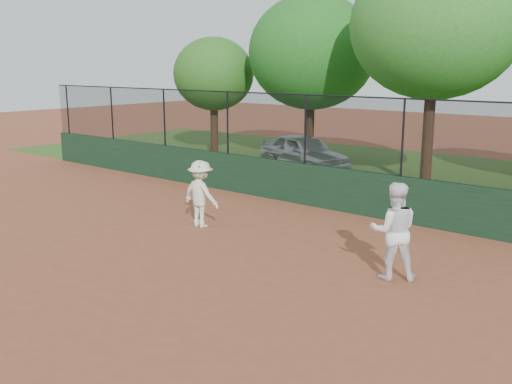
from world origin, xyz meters
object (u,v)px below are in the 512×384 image
Objects in this scene: player_second at (394,231)px; player_main at (201,194)px; parked_car at (304,152)px; tree_0 at (214,74)px; tree_1 at (311,52)px; tree_2 at (435,25)px.

player_main is at bearing -37.17° from player_second.
player_second is (7.87, -8.39, 0.23)m from parked_car.
tree_0 is at bearing 98.79° from parked_car.
player_main reaches higher than parked_car.
tree_0 is at bearing -170.38° from tree_1.
parked_car is 2.20× the size of player_second.
tree_0 is 0.77× the size of tree_1.
tree_2 is (10.52, -0.95, 1.64)m from tree_0.
player_second is 1.05× the size of player_main.
parked_car is 6.31m from tree_0.
tree_1 is (-0.84, 1.63, 3.79)m from parked_car.
player_main is 0.26× the size of tree_1.
tree_1 is 0.90× the size of tree_2.
player_main is 10.97m from tree_1.
parked_car is at bearing -62.65° from tree_1.
tree_1 is at bearing 44.67° from parked_car.
player_second reaches higher than parked_car.
tree_0 is (-5.54, 0.83, 2.89)m from parked_car.
tree_2 is (4.97, -0.12, 4.53)m from parked_car.
tree_1 reaches higher than player_second.
player_second is at bearing -2.55° from player_main.
parked_car is 2.31× the size of player_main.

